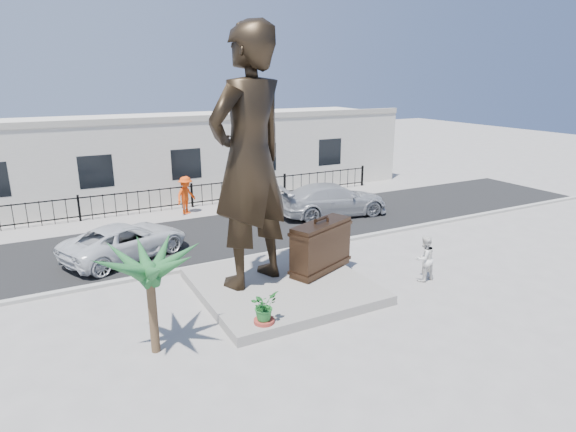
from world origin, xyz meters
name	(u,v)px	position (x,y,z in m)	size (l,w,h in m)	color
ground	(319,305)	(0.00, 0.00, 0.00)	(100.00, 100.00, 0.00)	#9E9991
street	(225,232)	(0.00, 8.00, 0.01)	(40.00, 7.00, 0.01)	black
curb	(257,256)	(0.00, 4.50, 0.06)	(40.00, 0.25, 0.12)	#A5A399
far_sidewalk	(197,211)	(0.00, 12.00, 0.01)	(40.00, 2.50, 0.02)	#9E9991
plinth	(282,285)	(-0.50, 1.50, 0.15)	(5.20, 5.20, 0.30)	gray
fence	(192,196)	(0.00, 12.80, 0.60)	(22.00, 0.10, 1.20)	black
building	(169,155)	(0.00, 17.00, 2.20)	(28.00, 7.00, 4.40)	silver
statue	(249,160)	(-1.33, 1.97, 4.26)	(2.89, 1.89, 7.91)	black
suitcase	(321,247)	(1.09, 1.69, 1.15)	(2.43, 0.77, 1.71)	#322115
tourist	(424,259)	(4.08, -0.08, 0.79)	(0.77, 0.60, 1.59)	white
car_white	(126,241)	(-4.40, 6.84, 0.67)	(2.21, 4.78, 1.33)	silver
car_silver	(333,200)	(5.73, 8.05, 0.80)	(2.22, 5.46, 1.58)	#A1A3A6
worker	(186,195)	(-0.63, 11.69, 0.97)	(1.23, 0.71, 1.90)	#FF4A0D
palm_tree	(156,351)	(-4.96, -0.25, 0.00)	(1.80, 1.80, 3.20)	#1E5427
planter	(264,326)	(-2.16, -0.70, 0.20)	(0.56, 0.56, 0.40)	#9D3329
shrub	(264,306)	(-2.16, -0.70, 0.80)	(0.72, 0.63, 0.80)	#236D2A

